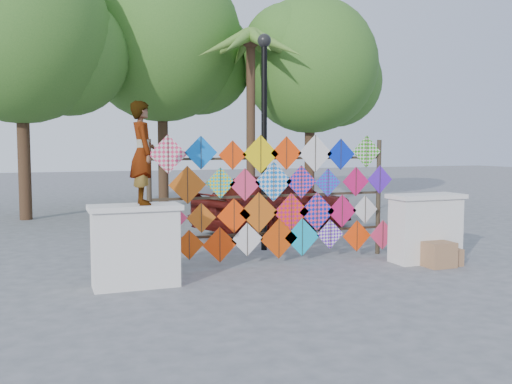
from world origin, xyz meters
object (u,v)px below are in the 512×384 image
vendor_woman (143,153)px  sedan (276,201)px  lamppost (264,121)px  kite_rack (278,198)px

vendor_woman → sedan: bearing=-42.0°
vendor_woman → lamppost: lamppost is taller
kite_rack → sedan: bearing=68.0°
kite_rack → lamppost: (0.21, 1.27, 1.48)m
sedan → lamppost: size_ratio=1.01×
kite_rack → lamppost: size_ratio=1.11×
vendor_woman → lamppost: 3.67m
kite_rack → lamppost: lamppost is taller
kite_rack → sedan: kite_rack is taller
vendor_woman → sedan: vendor_woman is taller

